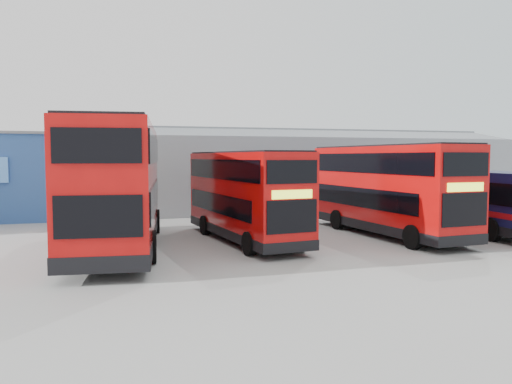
{
  "coord_description": "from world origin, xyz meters",
  "views": [
    {
      "loc": [
        -6.8,
        -16.02,
        3.69
      ],
      "look_at": [
        -0.33,
        5.76,
        2.1
      ],
      "focal_mm": 35.0,
      "sensor_mm": 36.0,
      "label": 1
    }
  ],
  "objects_px": {
    "maintenance_shed": "(307,171)",
    "double_decker_centre": "(244,197)",
    "single_decker_blue": "(472,201)",
    "double_decker_right": "(386,191)",
    "double_decker_left": "(119,188)"
  },
  "relations": [
    {
      "from": "maintenance_shed",
      "to": "double_decker_centre",
      "type": "distance_m",
      "value": 17.51
    },
    {
      "from": "double_decker_centre",
      "to": "single_decker_blue",
      "type": "height_order",
      "value": "double_decker_centre"
    },
    {
      "from": "maintenance_shed",
      "to": "single_decker_blue",
      "type": "distance_m",
      "value": 15.48
    },
    {
      "from": "single_decker_blue",
      "to": "double_decker_right",
      "type": "bearing_deg",
      "value": 5.27
    },
    {
      "from": "maintenance_shed",
      "to": "double_decker_right",
      "type": "relative_size",
      "value": 2.99
    },
    {
      "from": "single_decker_blue",
      "to": "maintenance_shed",
      "type": "bearing_deg",
      "value": -75.84
    },
    {
      "from": "double_decker_left",
      "to": "double_decker_centre",
      "type": "height_order",
      "value": "double_decker_left"
    },
    {
      "from": "maintenance_shed",
      "to": "single_decker_blue",
      "type": "bearing_deg",
      "value": -79.91
    },
    {
      "from": "double_decker_centre",
      "to": "double_decker_right",
      "type": "relative_size",
      "value": 0.93
    },
    {
      "from": "double_decker_left",
      "to": "maintenance_shed",
      "type": "bearing_deg",
      "value": -126.45
    },
    {
      "from": "double_decker_centre",
      "to": "double_decker_right",
      "type": "distance_m",
      "value": 6.87
    },
    {
      "from": "maintenance_shed",
      "to": "double_decker_right",
      "type": "xyz_separation_m",
      "value": [
        -2.25,
        -15.31,
        -0.49
      ]
    },
    {
      "from": "double_decker_left",
      "to": "single_decker_blue",
      "type": "height_order",
      "value": "double_decker_left"
    },
    {
      "from": "double_decker_left",
      "to": "double_decker_right",
      "type": "relative_size",
      "value": 1.18
    },
    {
      "from": "maintenance_shed",
      "to": "double_decker_left",
      "type": "height_order",
      "value": "maintenance_shed"
    }
  ]
}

